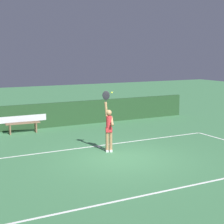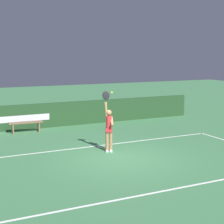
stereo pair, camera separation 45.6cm
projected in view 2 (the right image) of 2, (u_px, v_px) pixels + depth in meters
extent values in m
plane|color=#3E794B|center=(120.00, 158.00, 13.36)|extent=(60.00, 60.00, 0.00)
cube|color=white|center=(98.00, 146.00, 15.13)|extent=(10.77, 0.09, 0.00)
cube|color=white|center=(176.00, 189.00, 10.35)|extent=(10.77, 0.09, 0.00)
cube|color=white|center=(99.00, 147.00, 14.99)|extent=(0.09, 0.30, 0.00)
cube|color=#224423|center=(62.00, 114.00, 19.11)|extent=(15.48, 0.16, 1.25)
cube|color=silver|center=(3.00, 120.00, 17.76)|extent=(4.58, 0.01, 0.32)
cylinder|color=#A57A50|center=(111.00, 141.00, 14.21)|extent=(0.12, 0.12, 0.81)
cylinder|color=#A57A50|center=(107.00, 141.00, 14.20)|extent=(0.12, 0.12, 0.81)
cube|color=white|center=(111.00, 151.00, 14.25)|extent=(0.18, 0.26, 0.07)
cube|color=white|center=(107.00, 151.00, 14.24)|extent=(0.18, 0.26, 0.07)
cylinder|color=red|center=(109.00, 123.00, 14.10)|extent=(0.22, 0.22, 0.57)
cube|color=red|center=(109.00, 130.00, 14.13)|extent=(0.30, 0.28, 0.16)
sphere|color=#A57A50|center=(109.00, 113.00, 14.03)|extent=(0.22, 0.22, 0.22)
cylinder|color=#A57A50|center=(106.00, 109.00, 14.00)|extent=(0.16, 0.14, 0.55)
cylinder|color=#A57A50|center=(112.00, 121.00, 14.03)|extent=(0.26, 0.47, 0.33)
ellipsoid|color=black|center=(106.00, 95.00, 13.92)|extent=(0.27, 0.13, 0.34)
cylinder|color=black|center=(106.00, 100.00, 13.95)|extent=(0.03, 0.03, 0.18)
sphere|color=yellow|center=(112.00, 93.00, 13.91)|extent=(0.06, 0.06, 0.06)
cube|color=#856148|center=(26.00, 122.00, 17.58)|extent=(1.62, 0.44, 0.05)
cube|color=#856148|center=(13.00, 129.00, 17.38)|extent=(0.08, 0.32, 0.49)
cube|color=#856148|center=(39.00, 127.00, 17.85)|extent=(0.08, 0.32, 0.49)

